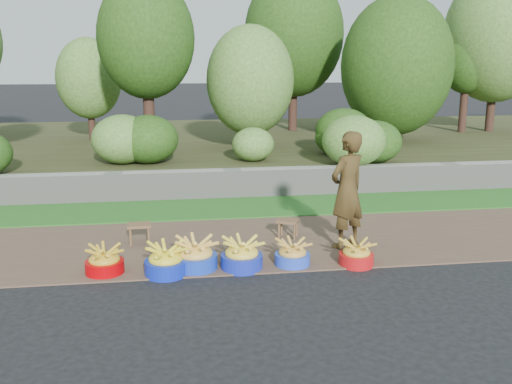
{
  "coord_description": "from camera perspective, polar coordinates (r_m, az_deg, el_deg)",
  "views": [
    {
      "loc": [
        -1.11,
        -6.57,
        2.6
      ],
      "look_at": [
        0.05,
        1.3,
        0.75
      ],
      "focal_mm": 40.0,
      "sensor_mm": 36.0,
      "label": 1
    }
  ],
  "objects": [
    {
      "name": "retaining_wall",
      "position": [
        10.98,
        -2.37,
        0.85
      ],
      "size": [
        80.0,
        0.35,
        0.55
      ],
      "primitive_type": "cube",
      "color": "gray",
      "rests_on": "ground"
    },
    {
      "name": "stool_right",
      "position": [
        8.47,
        3.21,
        -3.15
      ],
      "size": [
        0.38,
        0.34,
        0.27
      ],
      "rotation": [
        0.0,
        0.0,
        -0.43
      ],
      "color": "brown",
      "rests_on": "dirt_shoulder"
    },
    {
      "name": "stool_left",
      "position": [
        8.34,
        -11.59,
        -3.53
      ],
      "size": [
        0.34,
        0.27,
        0.29
      ],
      "rotation": [
        0.0,
        0.0,
        0.05
      ],
      "color": "brown",
      "rests_on": "dirt_shoulder"
    },
    {
      "name": "vendor_woman",
      "position": [
        7.99,
        9.12,
        0.2
      ],
      "size": [
        0.72,
        0.65,
        1.64
      ],
      "primitive_type": "imported",
      "rotation": [
        0.0,
        0.0,
        3.69
      ],
      "color": "black",
      "rests_on": "dirt_shoulder"
    },
    {
      "name": "basin_b",
      "position": [
        7.16,
        -9.02,
        -6.86
      ],
      "size": [
        0.53,
        0.53,
        0.39
      ],
      "color": "#0F24AB",
      "rests_on": "ground"
    },
    {
      "name": "basin_c",
      "position": [
        7.28,
        -6.08,
        -6.37
      ],
      "size": [
        0.55,
        0.55,
        0.41
      ],
      "color": "#1635B3",
      "rests_on": "ground"
    },
    {
      "name": "dirt_shoulder",
      "position": [
        8.32,
        -0.28,
        -5.06
      ],
      "size": [
        80.0,
        2.5,
        0.02
      ],
      "primitive_type": "cube",
      "color": "brown",
      "rests_on": "ground"
    },
    {
      "name": "earth_bank",
      "position": [
        15.79,
        -4.25,
        4.48
      ],
      "size": [
        80.0,
        10.0,
        0.5
      ],
      "primitive_type": "cube",
      "color": "#34381B",
      "rests_on": "ground"
    },
    {
      "name": "basin_f",
      "position": [
        7.51,
        10.0,
        -6.16
      ],
      "size": [
        0.45,
        0.45,
        0.33
      ],
      "color": "#B51214",
      "rests_on": "ground"
    },
    {
      "name": "grass_verge",
      "position": [
        10.22,
        -1.86,
        -1.55
      ],
      "size": [
        80.0,
        1.5,
        0.04
      ],
      "primitive_type": "cube",
      "color": "#27631F",
      "rests_on": "ground"
    },
    {
      "name": "basin_a",
      "position": [
        7.35,
        -14.92,
        -6.76
      ],
      "size": [
        0.48,
        0.48,
        0.36
      ],
      "color": "#AB0005",
      "rests_on": "ground"
    },
    {
      "name": "ground_plane",
      "position": [
        7.16,
        1.15,
        -8.22
      ],
      "size": [
        120.0,
        120.0,
        0.0
      ],
      "primitive_type": "plane",
      "color": "black",
      "rests_on": "ground"
    },
    {
      "name": "basin_d",
      "position": [
        7.27,
        -1.44,
        -6.37
      ],
      "size": [
        0.53,
        0.53,
        0.4
      ],
      "color": "#1626A6",
      "rests_on": "ground"
    },
    {
      "name": "vegetation",
      "position": [
        15.27,
        1.16,
        14.17
      ],
      "size": [
        35.28,
        8.17,
        4.83
      ],
      "color": "#2F1D15",
      "rests_on": "earth_bank"
    },
    {
      "name": "basin_e",
      "position": [
        7.4,
        3.66,
        -6.26
      ],
      "size": [
        0.46,
        0.46,
        0.34
      ],
      "color": "blue",
      "rests_on": "ground"
    }
  ]
}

